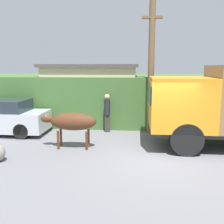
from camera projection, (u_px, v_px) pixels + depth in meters
ground_plane at (159, 157)px, 8.85m from camera, size 60.00×60.00×0.00m
hillside_embankment at (150, 97)px, 15.37m from camera, size 32.00×6.53×2.51m
building_backdrop at (91, 94)px, 13.96m from camera, size 5.03×2.70×3.14m
brown_cow at (72, 122)px, 9.66m from camera, size 2.09×0.66×1.35m
parked_suv at (0, 117)px, 11.78m from camera, size 4.23×1.70×1.56m
pedestrian_on_hill at (107, 111)px, 12.10m from camera, size 0.35×0.35×1.77m
utility_pole at (151, 67)px, 11.65m from camera, size 0.90×0.28×5.81m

